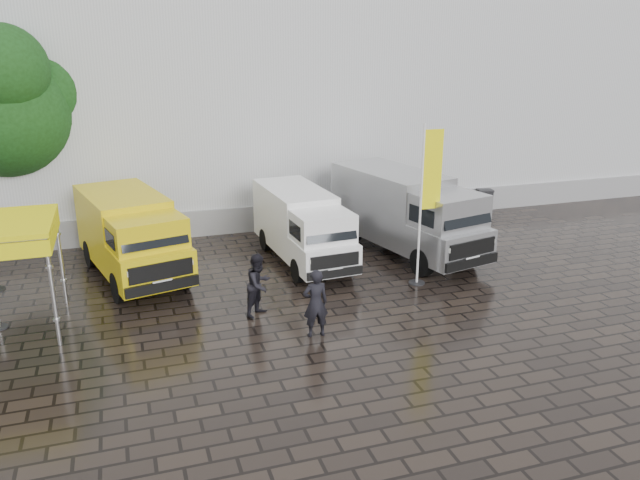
% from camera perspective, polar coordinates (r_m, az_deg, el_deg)
% --- Properties ---
extents(ground, '(120.00, 120.00, 0.00)m').
position_cam_1_polar(ground, '(18.20, 6.67, -5.51)').
color(ground, black).
rests_on(ground, ground).
extents(exhibition_hall, '(44.00, 16.00, 12.00)m').
position_cam_1_polar(exhibition_hall, '(32.45, -1.74, 15.80)').
color(exhibition_hall, silver).
rests_on(exhibition_hall, ground).
extents(hall_plinth, '(44.00, 0.15, 1.00)m').
position_cam_1_polar(hall_plinth, '(25.70, 3.45, 2.78)').
color(hall_plinth, gray).
rests_on(hall_plinth, ground).
extents(van_yellow, '(3.41, 5.92, 2.57)m').
position_cam_1_polar(van_yellow, '(20.27, -16.84, 0.17)').
color(van_yellow, yellow).
rests_on(van_yellow, ground).
extents(van_white, '(2.19, 5.57, 2.37)m').
position_cam_1_polar(van_white, '(20.82, -1.61, 1.12)').
color(van_white, white).
rests_on(van_white, ground).
extents(van_silver, '(3.54, 6.77, 2.80)m').
position_cam_1_polar(van_silver, '(21.82, 7.89, 2.33)').
color(van_silver, '#A4A6A9').
rests_on(van_silver, ground).
extents(flagpole, '(0.88, 0.50, 4.92)m').
position_cam_1_polar(flagpole, '(18.78, 9.72, 3.93)').
color(flagpole, black).
rests_on(flagpole, ground).
extents(tree, '(4.46, 4.46, 8.00)m').
position_cam_1_polar(tree, '(24.14, -27.18, 11.10)').
color(tree, black).
rests_on(tree, ground).
extents(wheelie_bin, '(0.79, 0.79, 1.04)m').
position_cam_1_polar(wheelie_bin, '(27.86, 14.79, 3.45)').
color(wheelie_bin, black).
rests_on(wheelie_bin, ground).
extents(person_front, '(0.66, 0.44, 1.78)m').
position_cam_1_polar(person_front, '(15.68, -0.41, -5.79)').
color(person_front, black).
rests_on(person_front, ground).
extents(person_tent, '(1.08, 1.05, 1.75)m').
position_cam_1_polar(person_tent, '(16.95, -5.60, -4.08)').
color(person_tent, black).
rests_on(person_tent, ground).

